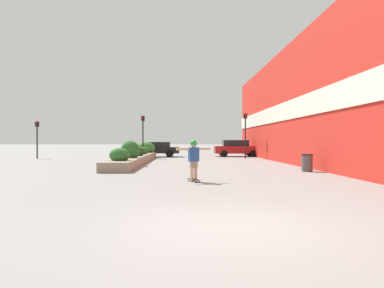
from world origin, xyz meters
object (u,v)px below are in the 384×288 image
at_px(skateboard, 194,180).
at_px(traffic_light_right, 245,128).
at_px(car_leftmost, 237,148).
at_px(skateboarder, 194,156).
at_px(traffic_light_far_left, 37,133).
at_px(traffic_light_left, 143,129).
at_px(car_center_right, 310,148).
at_px(car_center_left, 155,149).
at_px(trash_bin, 307,163).

distance_m(skateboard, traffic_light_right, 17.39).
bearing_deg(car_leftmost, skateboarder, -13.21).
bearing_deg(traffic_light_far_left, traffic_light_right, -0.51).
height_order(skateboarder, traffic_light_right, traffic_light_right).
height_order(skateboarder, traffic_light_left, traffic_light_left).
height_order(car_leftmost, traffic_light_far_left, traffic_light_far_left).
bearing_deg(car_center_right, traffic_light_left, -69.59).
relative_size(car_leftmost, car_center_left, 0.94).
distance_m(car_leftmost, traffic_light_right, 4.26).
distance_m(skateboarder, traffic_light_far_left, 20.97).
distance_m(traffic_light_right, traffic_light_far_left, 17.63).
relative_size(skateboard, traffic_light_right, 0.20).
bearing_deg(skateboarder, trash_bin, 13.03).
xyz_separation_m(car_leftmost, traffic_light_right, (0.15, -3.87, 1.77)).
relative_size(skateboarder, car_leftmost, 0.33).
bearing_deg(traffic_light_right, car_leftmost, 92.22).
height_order(traffic_light_right, traffic_light_far_left, traffic_light_right).
bearing_deg(trash_bin, traffic_light_left, 126.69).
bearing_deg(trash_bin, traffic_light_right, 93.38).
xyz_separation_m(trash_bin, traffic_light_far_left, (-18.36, 12.61, 1.74)).
height_order(trash_bin, traffic_light_far_left, traffic_light_far_left).
xyz_separation_m(skateboarder, trash_bin, (5.66, 4.03, -0.53)).
bearing_deg(trash_bin, car_center_left, 118.74).
bearing_deg(car_center_left, traffic_light_right, -112.90).
relative_size(skateboarder, traffic_light_right, 0.37).
relative_size(skateboard, car_leftmost, 0.18).
xyz_separation_m(car_center_left, traffic_light_far_left, (-9.69, -3.19, 1.41)).
bearing_deg(skateboarder, traffic_light_far_left, 104.91).
distance_m(car_center_right, traffic_light_right, 10.51).
xyz_separation_m(traffic_light_right, traffic_light_far_left, (-17.62, 0.16, -0.42)).
bearing_deg(skateboarder, traffic_light_right, 50.94).
bearing_deg(car_leftmost, car_center_left, -86.18).
distance_m(skateboarder, car_center_left, 20.06).
height_order(trash_bin, car_leftmost, car_leftmost).
distance_m(car_leftmost, traffic_light_left, 9.46).
bearing_deg(trash_bin, skateboard, -144.55).
relative_size(trash_bin, car_center_right, 0.19).
distance_m(skateboard, car_center_left, 20.07).
height_order(skateboard, trash_bin, trash_bin).
relative_size(skateboard, traffic_light_far_left, 0.24).
distance_m(trash_bin, traffic_light_far_left, 22.34).
xyz_separation_m(skateboarder, traffic_light_left, (-3.81, 16.74, 1.52)).
bearing_deg(skateboard, car_center_left, 76.19).
xyz_separation_m(car_leftmost, traffic_light_left, (-8.59, -3.61, 1.66)).
height_order(car_leftmost, traffic_light_right, traffic_light_right).
xyz_separation_m(car_leftmost, car_center_left, (-7.78, -0.52, -0.06)).
height_order(trash_bin, car_center_right, car_center_right).
height_order(car_center_left, traffic_light_left, traffic_light_left).
bearing_deg(car_leftmost, skateboard, -13.21).
height_order(car_leftmost, traffic_light_left, traffic_light_left).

